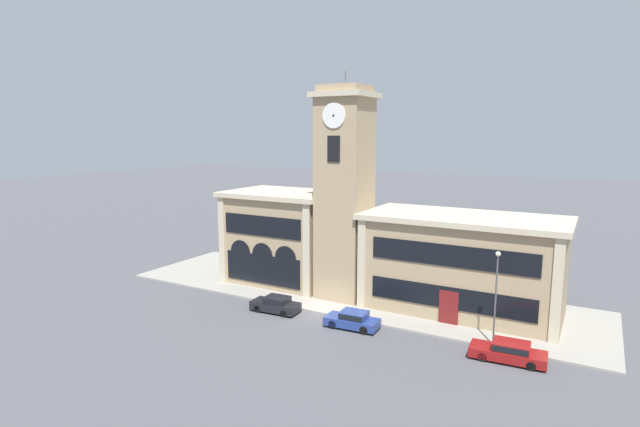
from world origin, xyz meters
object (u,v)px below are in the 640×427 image
at_px(parked_car_far, 509,351).
at_px(parked_car_near, 276,304).
at_px(parked_car_mid, 353,319).
at_px(street_lamp, 496,285).

bearing_deg(parked_car_far, parked_car_near, -3.45).
height_order(parked_car_mid, street_lamp, street_lamp).
xyz_separation_m(parked_car_far, street_lamp, (-1.33, 1.81, 3.78)).
xyz_separation_m(parked_car_near, parked_car_far, (18.56, 0.00, -0.01)).
distance_m(parked_car_mid, parked_car_far, 11.41).
distance_m(parked_car_near, parked_car_far, 18.56).
height_order(parked_car_far, street_lamp, street_lamp).
xyz_separation_m(parked_car_near, parked_car_mid, (7.15, 0.00, 0.01)).
bearing_deg(parked_car_near, parked_car_far, 176.55).
bearing_deg(street_lamp, parked_car_mid, -169.83).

